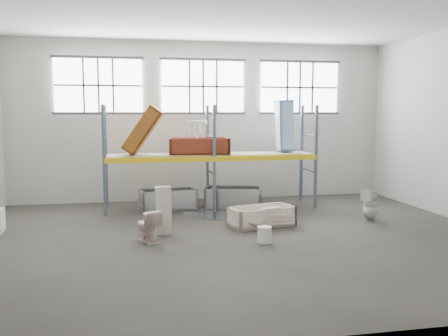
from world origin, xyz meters
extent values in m
cube|color=#423D39|center=(0.00, 0.00, -0.05)|extent=(12.00, 10.00, 0.10)
cube|color=silver|center=(0.00, 0.00, 5.05)|extent=(12.00, 10.00, 0.10)
cube|color=#B7B5AA|center=(0.00, 5.05, 2.50)|extent=(12.00, 0.10, 5.00)
cube|color=#AAA89E|center=(0.00, -5.05, 2.50)|extent=(12.00, 0.10, 5.00)
cube|color=white|center=(-3.20, 4.94, 3.60)|extent=(2.60, 0.04, 1.60)
cube|color=white|center=(0.00, 4.94, 3.60)|extent=(2.60, 0.04, 1.60)
cube|color=white|center=(3.20, 4.94, 3.60)|extent=(2.60, 0.04, 1.60)
cube|color=slate|center=(-3.00, 2.90, 1.50)|extent=(0.08, 0.08, 3.00)
cube|color=slate|center=(-3.00, 4.10, 1.50)|extent=(0.08, 0.08, 3.00)
cube|color=slate|center=(0.00, 2.90, 1.50)|extent=(0.08, 0.08, 3.00)
cube|color=slate|center=(0.00, 4.10, 1.50)|extent=(0.08, 0.08, 3.00)
cube|color=slate|center=(3.00, 2.90, 1.50)|extent=(0.08, 0.08, 3.00)
cube|color=slate|center=(3.00, 4.10, 1.50)|extent=(0.08, 0.08, 3.00)
cube|color=yellow|center=(0.00, 2.90, 1.50)|extent=(6.00, 0.10, 0.14)
cube|color=yellow|center=(0.00, 4.10, 1.50)|extent=(6.00, 0.10, 0.14)
cube|color=gray|center=(0.00, 3.50, 1.58)|extent=(5.90, 1.10, 0.03)
cylinder|color=black|center=(0.00, 2.70, 0.00)|extent=(1.80, 1.80, 0.00)
cube|color=beige|center=(1.00, 0.72, 0.28)|extent=(0.51, 0.35, 0.44)
imported|color=beige|center=(0.59, 0.52, 0.16)|extent=(0.53, 0.53, 0.14)
imported|color=beige|center=(-1.98, 0.03, 0.35)|extent=(0.64, 0.79, 0.70)
cube|color=beige|center=(-1.59, 0.64, 0.55)|extent=(0.36, 0.23, 1.10)
imported|color=white|center=(3.78, 1.04, 0.42)|extent=(0.50, 0.50, 0.84)
imported|color=white|center=(-0.44, 3.22, 2.09)|extent=(0.64, 0.53, 0.52)
cylinder|color=silver|center=(0.49, -0.55, 0.18)|extent=(0.39, 0.39, 0.35)
camera|label=1|loc=(-2.34, -10.43, 2.79)|focal=39.09mm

